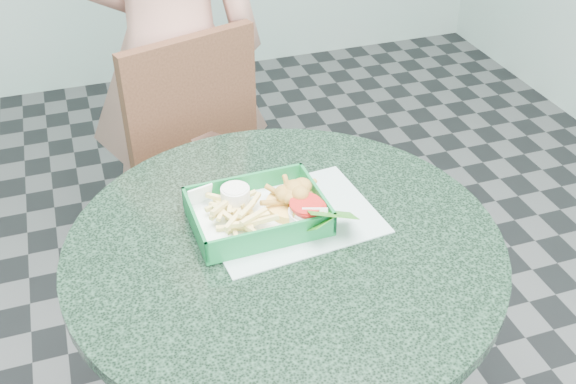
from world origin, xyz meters
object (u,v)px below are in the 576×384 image
object	(u,v)px
dining_chair	(205,172)
food_basket	(258,223)
crab_sandwich	(294,204)
cafe_table	(285,303)
sauce_ramekin	(236,201)
diner_person	(168,29)

from	to	relation	value
dining_chair	food_basket	size ratio (longest dim) A/B	3.23
dining_chair	crab_sandwich	world-z (taller)	dining_chair
cafe_table	sauce_ramekin	world-z (taller)	sauce_ramekin
dining_chair	sauce_ramekin	distance (m)	0.60
cafe_table	crab_sandwich	distance (m)	0.24
dining_chair	crab_sandwich	distance (m)	0.65
diner_person	food_basket	distance (m)	0.86
diner_person	sauce_ramekin	world-z (taller)	diner_person
dining_chair	diner_person	distance (m)	0.45
cafe_table	crab_sandwich	bearing A→B (deg)	58.10
cafe_table	dining_chair	bearing A→B (deg)	93.53
food_basket	crab_sandwich	size ratio (longest dim) A/B	2.32
sauce_ramekin	cafe_table	bearing A→B (deg)	-60.83
dining_chair	crab_sandwich	size ratio (longest dim) A/B	7.50
dining_chair	food_basket	bearing A→B (deg)	-106.88
food_basket	sauce_ramekin	distance (m)	0.07
food_basket	cafe_table	bearing A→B (deg)	-64.39
food_basket	crab_sandwich	world-z (taller)	crab_sandwich
sauce_ramekin	dining_chair	bearing A→B (deg)	86.67
cafe_table	crab_sandwich	world-z (taller)	crab_sandwich
dining_chair	crab_sandwich	xyz separation A→B (m)	(0.09, -0.58, 0.27)
dining_chair	crab_sandwich	bearing A→B (deg)	-98.60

